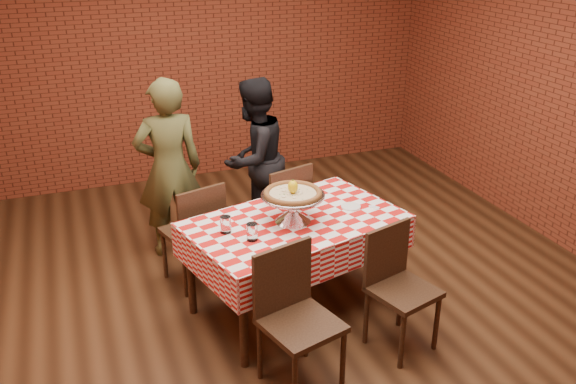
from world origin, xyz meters
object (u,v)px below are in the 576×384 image
object	(u,v)px
chair_near_right	(404,293)
diner_black	(254,159)
water_glass_left	(252,232)
chair_far_left	(192,232)
pizza	(293,194)
condiment_caddy	(273,195)
chair_far_right	(278,211)
diner_olive	(169,169)
water_glass_right	(226,225)
table	(295,264)
pizza_stand	(293,208)
chair_near_left	(301,323)

from	to	relation	value
chair_near_right	diner_black	size ratio (longest dim) A/B	0.58
water_glass_left	chair_far_left	xyz separation A→B (m)	(-0.25, 0.85, -0.37)
pizza	chair_far_left	world-z (taller)	pizza
condiment_caddy	chair_far_right	world-z (taller)	chair_far_right
chair_far_right	diner_black	xyz separation A→B (m)	(-0.04, 0.54, 0.30)
chair_near_right	chair_far_right	size ratio (longest dim) A/B	0.97
diner_black	diner_olive	bearing A→B (deg)	-27.19
water_glass_left	chair_far_right	distance (m)	1.17
pizza	chair_near_right	size ratio (longest dim) A/B	0.48
water_glass_right	chair_far_right	distance (m)	1.11
chair_far_left	diner_olive	xyz separation A→B (m)	(-0.06, 0.57, 0.36)
table	water_glass_right	xyz separation A→B (m)	(-0.53, -0.02, 0.44)
table	pizza	bearing A→B (deg)	-145.71
pizza_stand	water_glass_right	bearing A→B (deg)	-179.45
chair_near_right	chair_far_left	xyz separation A→B (m)	(-1.17, 1.38, 0.01)
pizza_stand	diner_black	size ratio (longest dim) A/B	0.31
table	chair_near_right	world-z (taller)	chair_near_right
table	water_glass_right	bearing A→B (deg)	-177.77
pizza_stand	pizza	xyz separation A→B (m)	(0.00, 0.00, 0.11)
condiment_caddy	chair_near_left	distance (m)	1.24
water_glass_right	chair_far_right	size ratio (longest dim) A/B	0.13
table	chair_near_left	xyz separation A→B (m)	(-0.28, -0.83, 0.09)
chair_near_left	water_glass_right	bearing A→B (deg)	91.80
table	diner_olive	distance (m)	1.48
pizza_stand	condiment_caddy	size ratio (longest dim) A/B	3.57
condiment_caddy	diner_black	world-z (taller)	diner_black
pizza	chair_near_left	bearing A→B (deg)	-107.20
diner_olive	water_glass_left	bearing A→B (deg)	102.95
water_glass_right	chair_near_right	xyz separation A→B (m)	(1.06, -0.70, -0.38)
condiment_caddy	chair_far_right	xyz separation A→B (m)	(0.20, 0.45, -0.37)
water_glass_right	chair_far_left	xyz separation A→B (m)	(-0.11, 0.68, -0.37)
chair_near_left	water_glass_left	bearing A→B (deg)	84.47
diner_olive	table	bearing A→B (deg)	120.37
pizza	chair_near_right	world-z (taller)	pizza
water_glass_right	chair_near_right	world-z (taller)	chair_near_right
diner_black	pizza	bearing A→B (deg)	50.05
pizza	water_glass_left	size ratio (longest dim) A/B	3.45
chair_near_left	chair_near_right	distance (m)	0.81
chair_near_left	chair_near_right	world-z (taller)	chair_near_left
water_glass_right	chair_near_right	distance (m)	1.32
water_glass_right	diner_black	bearing A→B (deg)	64.84
pizza_stand	pizza	bearing A→B (deg)	0.00
chair_near_right	diner_olive	xyz separation A→B (m)	(-1.23, 1.94, 0.37)
pizza_stand	diner_black	world-z (taller)	diner_black
chair_near_right	diner_olive	world-z (taller)	diner_olive
chair_far_left	condiment_caddy	bearing A→B (deg)	134.94
water_glass_left	condiment_caddy	distance (m)	0.62
water_glass_right	diner_black	size ratio (longest dim) A/B	0.08
chair_near_left	condiment_caddy	bearing A→B (deg)	63.41
water_glass_right	diner_olive	distance (m)	1.26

